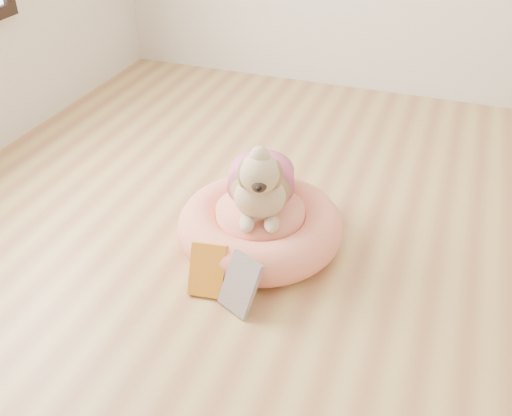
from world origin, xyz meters
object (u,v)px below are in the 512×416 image
(book_yellow, at_px, (207,270))
(book_white, at_px, (240,284))
(dog, at_px, (261,169))
(pet_bed, at_px, (260,226))

(book_yellow, bearing_deg, book_white, -22.82)
(dog, xyz_separation_m, book_yellow, (-0.08, -0.35, -0.25))
(dog, xyz_separation_m, book_white, (0.06, -0.39, -0.25))
(book_yellow, height_order, book_white, book_white)
(dog, relative_size, book_white, 2.23)
(pet_bed, relative_size, book_yellow, 3.44)
(dog, distance_m, book_white, 0.46)
(pet_bed, height_order, dog, dog)
(dog, height_order, book_white, dog)
(book_white, bearing_deg, pet_bed, 124.49)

